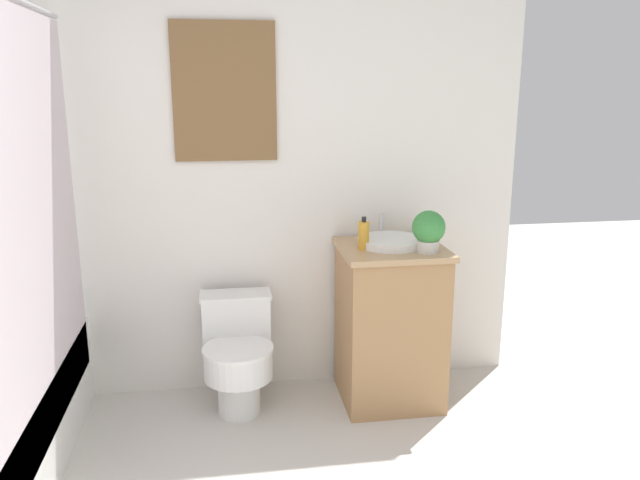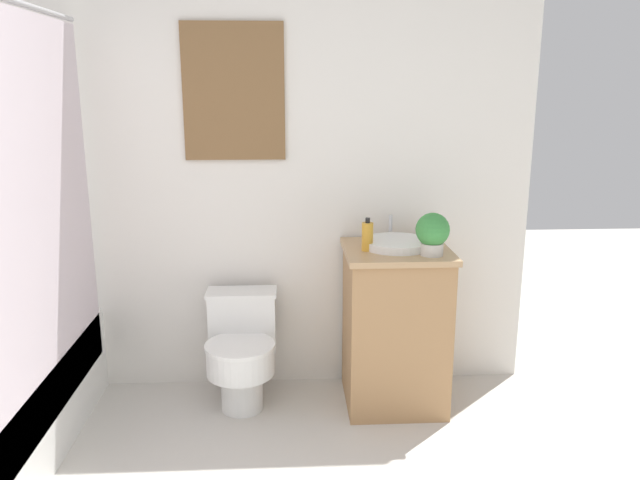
{
  "view_description": "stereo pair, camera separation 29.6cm",
  "coord_description": "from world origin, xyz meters",
  "px_view_note": "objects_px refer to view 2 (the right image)",
  "views": [
    {
      "loc": [
        0.12,
        -1.04,
        1.65
      ],
      "look_at": [
        0.57,
        1.8,
        0.94
      ],
      "focal_mm": 35.0,
      "sensor_mm": 36.0,
      "label": 1
    },
    {
      "loc": [
        0.41,
        -1.07,
        1.65
      ],
      "look_at": [
        0.57,
        1.8,
        0.94
      ],
      "focal_mm": 35.0,
      "sensor_mm": 36.0,
      "label": 2
    }
  ],
  "objects_px": {
    "soap_bottle": "(367,236)",
    "potted_plant": "(433,232)",
    "toilet": "(242,349)",
    "sink": "(396,243)"
  },
  "relations": [
    {
      "from": "toilet",
      "to": "sink",
      "type": "bearing_deg",
      "value": 0.64
    },
    {
      "from": "sink",
      "to": "soap_bottle",
      "type": "xyz_separation_m",
      "value": [
        -0.16,
        -0.06,
        0.05
      ]
    },
    {
      "from": "toilet",
      "to": "potted_plant",
      "type": "height_order",
      "value": "potted_plant"
    },
    {
      "from": "toilet",
      "to": "potted_plant",
      "type": "xyz_separation_m",
      "value": [
        0.95,
        -0.15,
        0.65
      ]
    },
    {
      "from": "soap_bottle",
      "to": "potted_plant",
      "type": "relative_size",
      "value": 0.8
    },
    {
      "from": "sink",
      "to": "potted_plant",
      "type": "relative_size",
      "value": 1.82
    },
    {
      "from": "toilet",
      "to": "soap_bottle",
      "type": "bearing_deg",
      "value": -4.13
    },
    {
      "from": "toilet",
      "to": "sink",
      "type": "relative_size",
      "value": 1.56
    },
    {
      "from": "toilet",
      "to": "soap_bottle",
      "type": "distance_m",
      "value": 0.89
    },
    {
      "from": "toilet",
      "to": "soap_bottle",
      "type": "xyz_separation_m",
      "value": [
        0.65,
        -0.05,
        0.61
      ]
    }
  ]
}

